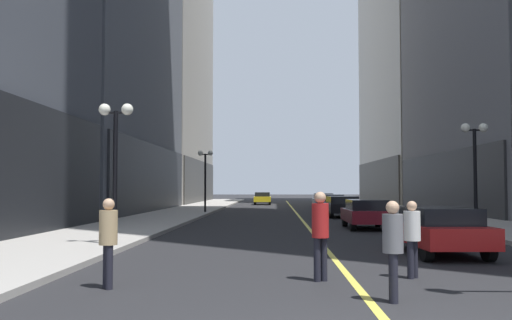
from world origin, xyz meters
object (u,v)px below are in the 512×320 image
object	(u,v)px
pedestrian_in_grey_suit	(393,243)
pedestrian_in_red_jacket	(320,229)
car_yellow	(262,198)
pedestrian_in_white_shirt	(412,233)
car_white	(323,200)
street_lamp_right_mid	(475,153)
street_lamp_left_far	(205,167)
pedestrian_in_tan_trench	(108,236)
car_red	(438,229)
car_black	(342,206)
car_blue	(331,202)
car_maroon	(366,213)
street_lamp_left_near	(116,142)

from	to	relation	value
pedestrian_in_grey_suit	pedestrian_in_red_jacket	xyz separation A→B (m)	(-1.02, 1.99, 0.09)
car_yellow	pedestrian_in_white_shirt	distance (m)	48.43
pedestrian_in_red_jacket	car_yellow	bearing A→B (deg)	92.68
car_white	street_lamp_right_mid	xyz separation A→B (m)	(3.62, -27.70, 2.54)
pedestrian_in_red_jacket	street_lamp_right_mid	size ratio (longest dim) A/B	0.40
pedestrian_in_white_shirt	street_lamp_right_mid	xyz separation A→B (m)	(5.11, 10.60, 2.33)
pedestrian_in_grey_suit	street_lamp_left_far	xyz separation A→B (m)	(-6.78, 29.08, 2.29)
pedestrian_in_grey_suit	pedestrian_in_tan_trench	distance (m)	5.14
car_red	car_yellow	size ratio (longest dim) A/B	1.03
car_red	pedestrian_in_tan_trench	bearing A→B (deg)	-144.61
car_black	car_yellow	size ratio (longest dim) A/B	0.96
car_blue	pedestrian_in_red_jacket	distance (m)	31.49
car_yellow	pedestrian_in_white_shirt	bearing A→B (deg)	-85.02
pedestrian_in_grey_suit	pedestrian_in_tan_trench	size ratio (longest dim) A/B	0.99
car_maroon	car_blue	distance (m)	17.33
car_black	pedestrian_in_red_jacket	world-z (taller)	pedestrian_in_red_jacket
street_lamp_left_far	car_black	bearing A→B (deg)	-21.60
pedestrian_in_tan_trench	street_lamp_left_near	bearing A→B (deg)	105.34
car_blue	pedestrian_in_grey_suit	bearing A→B (deg)	-93.99
pedestrian_in_tan_trench	street_lamp_right_mid	bearing A→B (deg)	47.30
car_red	street_lamp_left_near	bearing A→B (deg)	174.36
street_lamp_left_near	car_maroon	bearing A→B (deg)	43.69
car_red	car_yellow	world-z (taller)	same
pedestrian_in_white_shirt	street_lamp_right_mid	world-z (taller)	street_lamp_right_mid
pedestrian_in_white_shirt	street_lamp_right_mid	distance (m)	12.00
car_maroon	pedestrian_in_red_jacket	bearing A→B (deg)	-102.92
pedestrian_in_tan_trench	pedestrian_in_red_jacket	bearing A→B (deg)	13.37
car_yellow	pedestrian_in_tan_trench	distance (m)	49.65
car_white	street_lamp_left_near	distance (m)	34.65
pedestrian_in_grey_suit	pedestrian_in_red_jacket	size ratio (longest dim) A/B	0.93
pedestrian_in_red_jacket	pedestrian_in_white_shirt	bearing A→B (deg)	12.32
car_black	pedestrian_in_red_jacket	size ratio (longest dim) A/B	2.30
car_yellow	pedestrian_in_white_shirt	xyz separation A→B (m)	(4.21, -48.25, 0.20)
pedestrian_in_grey_suit	pedestrian_in_white_shirt	size ratio (longest dim) A/B	1.04
pedestrian_in_tan_trench	car_red	bearing A→B (deg)	35.39
car_yellow	pedestrian_in_red_jacket	size ratio (longest dim) A/B	2.41
car_yellow	car_blue	bearing A→B (deg)	-72.06
car_red	pedestrian_in_grey_suit	size ratio (longest dim) A/B	2.67
car_maroon	street_lamp_left_far	bearing A→B (deg)	124.36
car_white	pedestrian_in_grey_suit	distance (m)	40.79
pedestrian_in_tan_trench	street_lamp_left_near	xyz separation A→B (m)	(-1.75, 6.36, 2.28)
street_lamp_left_far	car_white	bearing A→B (deg)	51.74
car_red	car_white	world-z (taller)	same
car_red	car_black	distance (m)	19.04
car_black	pedestrian_in_grey_suit	bearing A→B (deg)	-94.97
pedestrian_in_white_shirt	street_lamp_left_far	bearing A→B (deg)	106.09
car_black	pedestrian_in_white_shirt	xyz separation A→B (m)	(-1.31, -23.10, 0.20)
car_yellow	street_lamp_left_far	distance (m)	22.01
car_black	street_lamp_left_far	size ratio (longest dim) A/B	0.93
car_maroon	pedestrian_in_grey_suit	world-z (taller)	pedestrian_in_grey_suit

